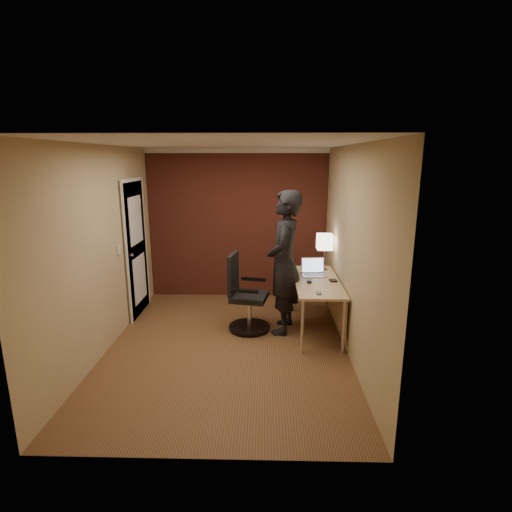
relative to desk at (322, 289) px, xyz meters
The scene contains 9 objects.
room 2.00m from the desk, 145.68° to the left, with size 4.00×4.00×4.00m.
desk is the anchor object (origin of this frame).
desk_lamp 0.76m from the desk, 80.47° to the left, with size 0.22×0.22×0.54m.
laptop 0.34m from the desk, 109.12° to the left, with size 0.35×0.28×0.23m.
mouse 0.26m from the desk, 150.63° to the right, with size 0.06×0.10×0.03m, color black.
phone 0.58m from the desk, 101.89° to the right, with size 0.06×0.12×0.01m, color black.
wallet 0.20m from the desk, 17.67° to the right, with size 0.09×0.11×0.02m, color black.
office_chair 1.07m from the desk, behind, with size 0.58×0.64×1.06m.
person 0.64m from the desk, behind, with size 0.71×0.46×1.94m, color black.
Camera 1 is at (0.48, -4.70, 2.34)m, focal length 28.00 mm.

